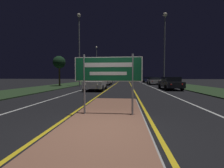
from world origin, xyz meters
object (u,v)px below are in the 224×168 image
Objects in this scene: streetlight_right_near at (165,38)px; car_approaching_0 at (96,83)px; streetlight_left_far at (97,61)px; car_approaching_1 at (106,80)px; highway_sign at (108,72)px; car_receding_3 at (133,79)px; car_receding_1 at (154,81)px; streetlight_left_near at (79,41)px; car_receding_0 at (170,83)px; car_receding_2 at (148,79)px.

car_approaching_0 is (-8.89, -7.60, -6.46)m from streetlight_right_near.
streetlight_left_far is at bearing 134.00° from streetlight_right_near.
highway_sign is at bearing -82.08° from car_approaching_1.
car_approaching_1 is (-2.86, 20.52, -0.90)m from highway_sign.
car_approaching_1 is (-5.56, -19.78, -0.01)m from car_receding_3.
car_receding_1 is 14.85m from car_approaching_0.
highway_sign is 0.23× the size of streetlight_right_near.
streetlight_left_near is 12.63m from streetlight_right_near.
car_receding_0 is 1.14× the size of car_receding_3.
car_receding_2 is at bearing 53.58° from streetlight_left_near.
streetlight_right_near is at bearing 40.50° from car_approaching_0.
car_receding_3 is (2.71, 40.30, -0.89)m from highway_sign.
car_receding_0 is 19.92m from car_receding_2.
car_approaching_1 reaches higher than car_receding_2.
car_receding_0 is (5.63, 12.14, -0.92)m from highway_sign.
car_receding_0 reaches higher than car_receding_2.
streetlight_left_near is 2.56× the size of car_receding_2.
car_approaching_1 reaches higher than car_receding_1.
streetlight_left_far reaches higher than car_receding_2.
streetlight_left_far reaches higher than car_approaching_0.
streetlight_left_near reaches higher than car_receding_1.
car_receding_3 reaches higher than car_receding_2.
car_receding_3 reaches higher than car_receding_0.
car_receding_2 is 14.48m from car_approaching_1.
car_receding_0 is 28.31m from car_receding_3.
streetlight_left_near reaches higher than car_approaching_0.
car_receding_1 is (12.38, -8.74, -4.67)m from streetlight_left_far.
highway_sign is 17.64m from streetlight_left_near.
car_receding_1 is 9.44m from car_receding_2.
car_receding_3 is at bearing 95.93° from car_receding_0.
car_receding_3 is (9.40, 8.93, -4.60)m from streetlight_left_far.
car_approaching_1 is (-0.30, 10.24, 0.00)m from car_approaching_0.
streetlight_left_far is at bearing 101.09° from car_approaching_0.
streetlight_left_near is 8.15m from car_approaching_1.
streetlight_right_near is at bearing -88.19° from car_receding_2.
car_receding_1 is 1.02× the size of car_receding_3.
car_approaching_0 is at bearing -88.33° from car_approaching_1.
streetlight_right_near reaches higher than car_receding_2.
car_receding_2 is 23.36m from car_approaching_0.
streetlight_left_far is (-6.69, 31.37, 3.71)m from highway_sign.
highway_sign reaches higher than car_receding_2.
car_receding_0 is 1.16× the size of car_receding_2.
car_receding_2 is (-0.45, 14.19, -6.50)m from streetlight_right_near.
highway_sign is 0.28× the size of streetlight_left_far.
streetlight_left_near is at bearing -109.79° from car_receding_3.
streetlight_left_near is 2.19× the size of car_approaching_1.
car_receding_1 is (5.69, 22.63, -0.96)m from highway_sign.
streetlight_left_far reaches higher than highway_sign.
streetlight_right_near reaches higher than streetlight_left_far.
streetlight_right_near reaches higher than car_receding_1.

